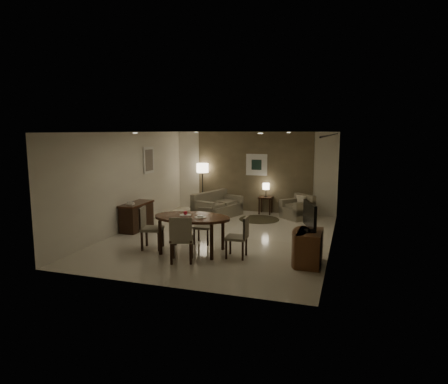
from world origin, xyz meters
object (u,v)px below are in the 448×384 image
(armchair, at_px, (297,207))
(sofa, at_px, (218,205))
(chair_far, at_px, (203,226))
(tv_cabinet, at_px, (310,248))
(console_desk, at_px, (137,216))
(side_table, at_px, (266,205))
(floor_lamp, at_px, (203,187))
(chair_right, at_px, (236,237))
(chair_near, at_px, (182,239))
(chair_left, at_px, (152,228))
(dining_table, at_px, (192,234))

(armchair, bearing_deg, sofa, -125.95)
(chair_far, bearing_deg, tv_cabinet, -19.43)
(console_desk, xyz_separation_m, tv_cabinet, (4.89, -1.50, -0.03))
(console_desk, xyz_separation_m, side_table, (2.97, 3.23, -0.09))
(console_desk, xyz_separation_m, floor_lamp, (0.73, 3.25, 0.43))
(tv_cabinet, distance_m, chair_right, 1.57)
(tv_cabinet, distance_m, armchair, 4.36)
(armchair, bearing_deg, chair_near, -68.55)
(chair_near, bearing_deg, chair_right, -167.97)
(armchair, bearing_deg, side_table, -160.87)
(chair_far, height_order, chair_left, chair_left)
(side_table, distance_m, floor_lamp, 2.30)
(chair_right, height_order, armchair, chair_right)
(tv_cabinet, height_order, armchair, armchair)
(sofa, bearing_deg, side_table, -34.36)
(dining_table, relative_size, chair_near, 1.78)
(armchair, distance_m, side_table, 1.19)
(sofa, distance_m, floor_lamp, 1.42)
(chair_left, bearing_deg, dining_table, -100.58)
(chair_near, height_order, chair_far, chair_near)
(chair_left, xyz_separation_m, sofa, (0.34, 3.72, -0.10))
(dining_table, bearing_deg, chair_left, -177.53)
(tv_cabinet, xyz_separation_m, sofa, (-3.27, 3.72, 0.05))
(tv_cabinet, relative_size, armchair, 1.08)
(sofa, height_order, armchair, sofa)
(console_desk, distance_m, floor_lamp, 3.35)
(chair_far, bearing_deg, sofa, 99.10)
(dining_table, relative_size, chair_left, 1.80)
(chair_right, bearing_deg, side_table, -178.50)
(chair_far, bearing_deg, chair_right, -39.37)
(chair_right, height_order, side_table, chair_right)
(console_desk, height_order, dining_table, dining_table)
(chair_right, bearing_deg, chair_far, -129.35)
(chair_right, height_order, floor_lamp, floor_lamp)
(sofa, xyz_separation_m, side_table, (1.34, 1.01, -0.11))
(console_desk, xyz_separation_m, chair_near, (2.31, -2.14, 0.12))
(chair_left, bearing_deg, armchair, -46.08)
(sofa, relative_size, armchair, 2.01)
(chair_near, relative_size, sofa, 0.59)
(chair_right, xyz_separation_m, side_table, (-0.36, 4.74, -0.17))
(chair_near, height_order, side_table, chair_near)
(chair_left, xyz_separation_m, armchair, (2.78, 4.28, -0.12))
(chair_far, distance_m, floor_lamp, 4.26)
(side_table, bearing_deg, tv_cabinet, -67.86)
(console_desk, height_order, chair_far, chair_far)
(dining_table, distance_m, chair_far, 0.74)
(chair_right, xyz_separation_m, armchair, (0.74, 4.30, -0.08))
(side_table, bearing_deg, console_desk, -132.57)
(tv_cabinet, xyz_separation_m, side_table, (-1.92, 4.73, -0.07))
(side_table, relative_size, floor_lamp, 0.35)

